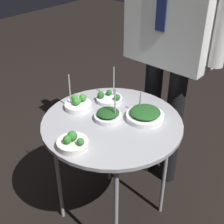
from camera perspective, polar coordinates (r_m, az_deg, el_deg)
name	(u,v)px	position (r m, az deg, el deg)	size (l,w,h in m)	color
ground_plane	(112,213)	(1.90, 0.00, -17.97)	(8.00, 8.00, 0.00)	black
serving_cart	(112,129)	(1.49, 0.00, -3.10)	(0.66, 0.66, 0.64)	#939399
bowl_spinach_back_left	(145,115)	(1.47, 6.06, -0.50)	(0.18, 0.18, 0.12)	white
bowl_broccoli_far_rim	(73,143)	(1.30, -7.20, -5.60)	(0.13, 0.13, 0.07)	silver
bowl_spinach_front_center	(109,115)	(1.46, -0.64, -0.53)	(0.13, 0.13, 0.17)	silver
bowl_broccoli_back_right	(109,98)	(1.61, -0.51, 2.55)	(0.14, 0.14, 0.18)	silver
bowl_broccoli_front_right	(78,104)	(1.56, -6.22, 1.45)	(0.13, 0.13, 0.18)	white
waiter_figure	(172,19)	(1.65, 10.95, 16.34)	(0.60, 0.22, 1.62)	black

